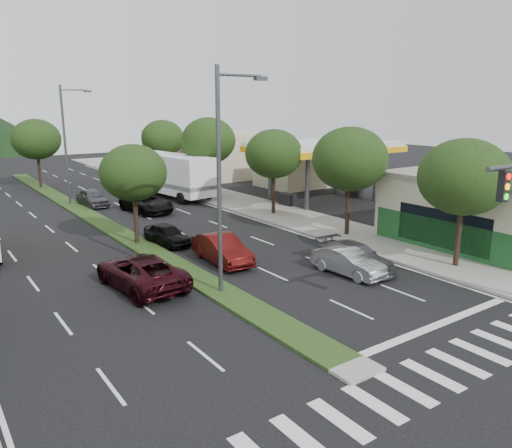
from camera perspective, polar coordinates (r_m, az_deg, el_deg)
ground at (r=17.34m, az=10.28°, el=-15.63°), size 160.00×160.00×0.00m
sidewalk_right at (r=43.36m, az=-1.46°, el=2.40°), size 5.00×90.00×0.15m
median at (r=40.89m, az=-18.64°, el=0.99°), size 1.60×56.00×0.12m
crosswalk at (r=16.20m, az=15.54°, el=-18.14°), size 19.00×2.20×0.01m
storefront_right at (r=33.95m, az=24.91°, el=1.36°), size 9.00×10.00×4.00m
gas_canopy at (r=44.37m, az=7.79°, el=8.50°), size 12.20×8.20×5.25m
bldg_right_far at (r=62.71m, az=-5.78°, el=8.08°), size 10.00×16.00×5.20m
tree_r_a at (r=27.40m, az=22.67°, el=4.97°), size 4.60×4.60×6.63m
tree_r_b at (r=32.33m, az=10.67°, el=7.29°), size 4.80×4.80×6.94m
tree_r_c at (r=38.36m, az=2.04°, el=8.01°), size 4.40×4.40×6.48m
tree_r_d at (r=46.68m, az=-5.45°, el=9.45°), size 5.00×5.00×7.17m
tree_r_e at (r=55.59m, az=-10.62°, el=9.61°), size 4.60×4.60×6.71m
tree_med_near at (r=30.80m, az=-13.85°, el=5.70°), size 4.00×4.00×6.02m
tree_med_far at (r=55.70m, az=-23.82°, el=8.84°), size 4.80×4.80×6.94m
streetlight_near at (r=21.80m, az=-3.80°, el=6.08°), size 2.60×0.25×10.00m
streetlight_mid at (r=45.00m, az=-20.77°, el=9.02°), size 2.60×0.25×10.00m
sedan_silver at (r=25.63m, az=10.51°, el=-4.27°), size 1.73×4.15×1.34m
suv_maroon at (r=24.02m, az=-13.03°, el=-5.32°), size 3.02×5.84×1.57m
car_queue_a at (r=31.05m, az=-10.12°, el=-1.18°), size 1.92×3.93×1.29m
car_queue_b at (r=26.47m, az=11.28°, el=-3.70°), size 2.15×4.82×1.37m
car_queue_c at (r=27.14m, az=-3.91°, el=-2.87°), size 1.91×4.71×1.52m
car_queue_d at (r=40.83m, az=-12.39°, el=2.36°), size 3.10×5.63×1.49m
car_queue_e at (r=44.57m, az=-18.19°, el=2.88°), size 1.89×4.33×1.45m
motorhome at (r=47.30m, az=-9.70°, el=5.62°), size 4.31×10.54×3.93m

